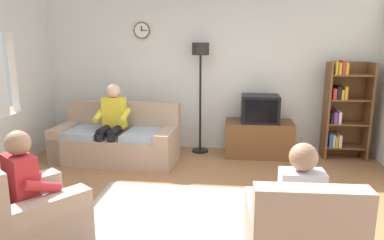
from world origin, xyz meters
name	(u,v)px	position (x,y,z in m)	size (l,w,h in m)	color
ground_plane	(186,216)	(0.00, 0.00, 0.00)	(12.00, 12.00, 0.00)	#9E6B42
back_wall_assembly	(206,72)	(0.00, 2.66, 1.35)	(6.20, 0.17, 2.70)	silver
couch	(117,141)	(-1.34, 1.74, 0.31)	(1.95, 1.00, 0.90)	tan
tv_stand	(259,139)	(0.92, 2.25, 0.29)	(1.10, 0.56, 0.58)	brown
tv	(260,109)	(0.92, 2.23, 0.80)	(0.60, 0.49, 0.44)	black
bookshelf	(343,109)	(2.24, 2.32, 0.81)	(0.68, 0.36, 1.58)	brown
floor_lamp	(200,67)	(-0.07, 2.35, 1.45)	(0.28, 0.28, 1.85)	black
armchair_near_window	(26,219)	(-1.38, -0.76, 0.29)	(1.17, 1.18, 0.90)	tan
area_rug	(181,217)	(-0.05, -0.03, 0.01)	(2.20, 1.70, 0.01)	#AD9E8E
person_on_couch	(112,119)	(-1.37, 1.63, 0.70)	(0.53, 0.55, 1.24)	yellow
person_in_left_armchair	(32,184)	(-1.32, -0.69, 0.60)	(0.62, 0.64, 1.12)	red
person_in_right_armchair	(298,201)	(1.02, -0.77, 0.60)	(0.52, 0.55, 1.12)	silver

